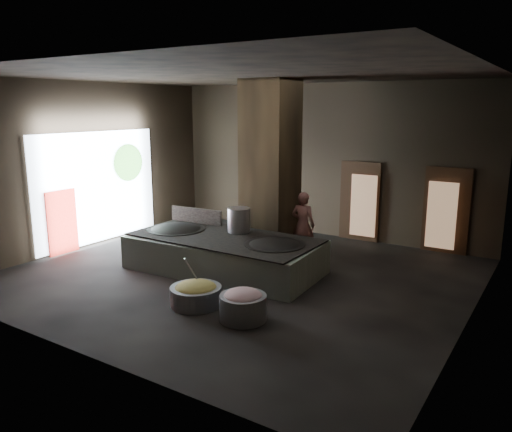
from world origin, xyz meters
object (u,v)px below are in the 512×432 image
Objects in this scene: cook at (303,225)px; meat_basin at (243,307)px; wok_right at (274,248)px; hearth_platform at (224,254)px; veg_basin at (196,296)px; stock_pot at (239,220)px; wok_left at (176,232)px.

cook reaches higher than meat_basin.
wok_right is 0.77× the size of cook.
veg_basin is (0.79, -2.03, -0.21)m from hearth_platform.
veg_basin is at bearing -74.03° from stock_pot.
wok_right is 1.31× the size of veg_basin.
hearth_platform is 1.40m from wok_right.
cook is (-0.27, 1.90, 0.11)m from wok_right.
veg_basin is 1.18m from meat_basin.
cook is at bearing 58.09° from hearth_platform.
veg_basin is 1.17× the size of meat_basin.
stock_pot is 0.68× the size of meat_basin.
cook is at bearing 98.09° from wok_right.
wok_right is 1.92m from cook.
hearth_platform is 3.41× the size of wok_right.
meat_basin is at bearing -54.29° from stock_pot.
meat_basin is (1.96, -2.11, -0.16)m from hearth_platform.
stock_pot reaches higher than veg_basin.
stock_pot is at bearing 105.97° from veg_basin.
cook reaches higher than hearth_platform.
stock_pot is at bearing 158.96° from wok_right.
wok_right is at bearing -21.04° from stock_pot.
wok_left is at bearing 179.00° from hearth_platform.
stock_pot reaches higher than meat_basin.
veg_basin is at bearing 176.06° from meat_basin.
cook is 1.99× the size of meat_basin.
stock_pot is 0.34× the size of cook.
wok_left is 1.40× the size of veg_basin.
hearth_platform is at bearing 55.23° from cook.
meat_basin is (3.41, -2.06, -0.51)m from wok_left.
wok_right is 1.53× the size of meat_basin.
wok_right reaches higher than meat_basin.
wok_left is 2.80m from wok_right.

